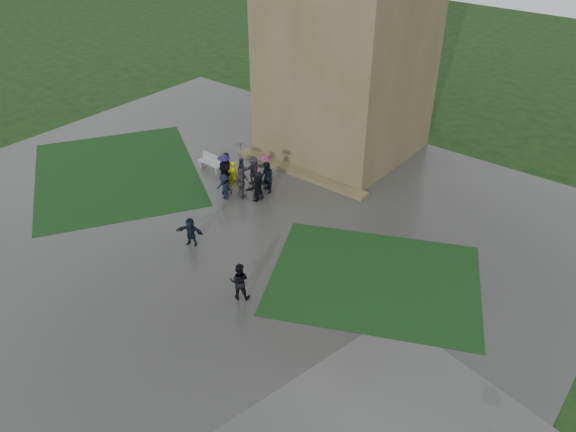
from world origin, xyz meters
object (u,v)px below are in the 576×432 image
Objects in this scene: tower at (350,1)px; pedestrian_mid at (191,232)px; pedestrian_near at (239,281)px; bench at (211,162)px.

tower is 15.56m from pedestrian_mid.
pedestrian_near is (4.42, -1.38, 0.14)m from pedestrian_mid.
pedestrian_near reaches higher than bench.
tower is at bearing 68.12° from pedestrian_mid.
pedestrian_near is at bearing -72.24° from tower.
pedestrian_mid is (4.65, -5.97, 0.23)m from bench.
bench is 1.14× the size of pedestrian_mid.
pedestrian_mid is 0.84× the size of pedestrian_near.
pedestrian_near is at bearing -40.27° from pedestrian_mid.
pedestrian_near is (9.07, -7.35, 0.37)m from bench.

